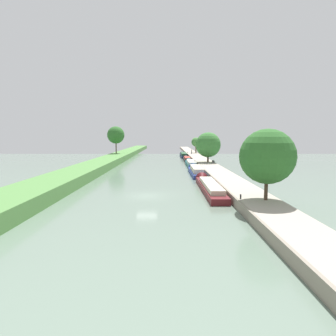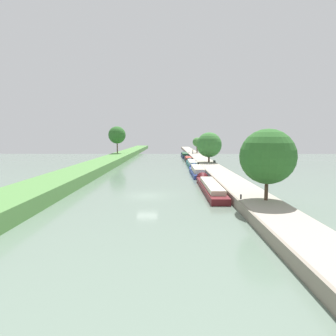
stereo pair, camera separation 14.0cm
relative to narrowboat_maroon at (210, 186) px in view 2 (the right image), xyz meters
name	(u,v)px [view 2 (the right image)]	position (x,y,z in m)	size (l,w,h in m)	color
ground_plane	(147,196)	(-8.11, -3.71, -0.53)	(160.00, 160.00, 0.00)	slate
left_grassy_bank	(42,189)	(-20.84, -3.71, 0.29)	(6.14, 260.00, 1.64)	#518442
right_towpath	(244,192)	(3.64, -3.71, -0.07)	(4.20, 260.00, 0.93)	#A89E8E
stone_quay	(226,192)	(1.42, -3.71, -0.05)	(0.25, 260.00, 0.98)	gray
narrowboat_maroon	(210,186)	(0.00, 0.00, 0.00)	(2.08, 17.02, 1.97)	maroon
narrowboat_blue	(197,171)	(-0.22, 15.86, 0.10)	(2.13, 13.71, 2.23)	#283D93
narrowboat_teal	(192,163)	(0.02, 30.94, 0.04)	(2.03, 14.40, 1.95)	#195B60
narrowboat_black	(188,159)	(0.05, 45.42, -0.06)	(1.88, 12.44, 1.79)	black
narrowboat_navy	(185,155)	(-0.15, 60.61, 0.07)	(2.12, 15.88, 2.10)	#141E42
tree_rightbank_near	(268,157)	(4.19, -9.88, 4.72)	(5.41, 5.41, 7.04)	#4C3828
tree_rightbank_midnear	(209,145)	(4.11, 30.53, 4.57)	(5.97, 5.97, 7.17)	#4C3828
tree_rightbank_midfar	(197,142)	(4.94, 68.70, 4.35)	(3.39, 3.39, 5.69)	brown
tree_leftbank_downstream	(117,135)	(-22.21, 53.67, 6.96)	(5.50, 5.50, 8.61)	#4C3828
person_walking	(193,151)	(2.79, 61.94, 1.27)	(0.34, 0.34, 1.66)	#282D42
mooring_bollard_near	(241,197)	(1.84, -9.33, 0.62)	(0.16, 0.16, 0.45)	black
mooring_bollard_far	(189,152)	(1.84, 67.78, 0.62)	(0.16, 0.16, 0.45)	black
park_bench	(214,161)	(5.29, 29.67, 0.74)	(0.44, 1.50, 0.47)	#333338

